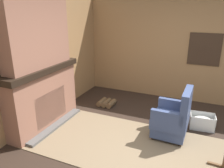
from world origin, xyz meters
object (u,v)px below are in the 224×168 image
object	(u,v)px
laundry_basket	(202,121)
storage_case	(61,55)
firewood_stack	(107,103)
decorative_plate_on_mantel	(36,61)
armchair	(173,119)
oil_lamp_vase	(8,71)

from	to	relation	value
laundry_basket	storage_case	size ratio (longest dim) A/B	1.81
firewood_stack	storage_case	size ratio (longest dim) A/B	1.43
firewood_stack	laundry_basket	bearing A→B (deg)	-5.68
laundry_basket	storage_case	distance (m)	3.22
decorative_plate_on_mantel	storage_case	bearing A→B (deg)	88.45
storage_case	laundry_basket	bearing A→B (deg)	7.78
armchair	storage_case	distance (m)	2.66
oil_lamp_vase	laundry_basket	bearing A→B (deg)	31.37
firewood_stack	storage_case	xyz separation A→B (m)	(-0.78, -0.63, 1.24)
firewood_stack	armchair	bearing A→B (deg)	-24.40
storage_case	decorative_plate_on_mantel	distance (m)	0.75
storage_case	oil_lamp_vase	bearing A→B (deg)	-90.00
armchair	decorative_plate_on_mantel	world-z (taller)	decorative_plate_on_mantel
firewood_stack	laundry_basket	distance (m)	2.21
oil_lamp_vase	decorative_plate_on_mantel	xyz separation A→B (m)	(-0.02, 0.67, 0.03)
armchair	firewood_stack	xyz separation A→B (m)	(-1.70, 0.77, -0.29)
firewood_stack	oil_lamp_vase	bearing A→B (deg)	-110.94
laundry_basket	decorative_plate_on_mantel	size ratio (longest dim) A/B	2.04
armchair	firewood_stack	size ratio (longest dim) A/B	2.44
oil_lamp_vase	decorative_plate_on_mantel	bearing A→B (deg)	91.72
oil_lamp_vase	decorative_plate_on_mantel	world-z (taller)	oil_lamp_vase
firewood_stack	laundry_basket	xyz separation A→B (m)	(2.20, -0.22, 0.08)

